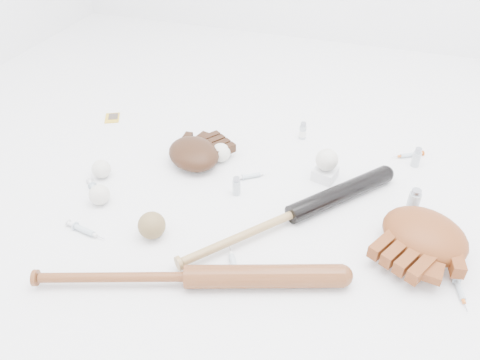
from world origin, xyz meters
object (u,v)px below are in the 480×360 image
(bat_wood, at_px, (188,277))
(glove_dark, at_px, (194,153))
(pedestal, at_px, (325,174))
(bat_dark, at_px, (293,214))

(bat_wood, xyz_separation_m, glove_dark, (-0.20, 0.52, 0.01))
(pedestal, bearing_deg, bat_wood, -114.10)
(bat_wood, distance_m, pedestal, 0.64)
(pedestal, bearing_deg, glove_dark, -172.73)
(glove_dark, bearing_deg, bat_dark, 9.47)
(bat_dark, height_order, glove_dark, glove_dark)
(bat_dark, distance_m, bat_wood, 0.39)
(bat_dark, bearing_deg, pedestal, 27.54)
(bat_wood, relative_size, glove_dark, 3.54)
(bat_dark, bearing_deg, bat_wood, -171.71)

